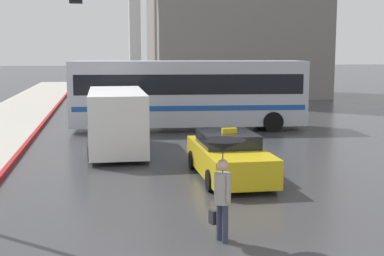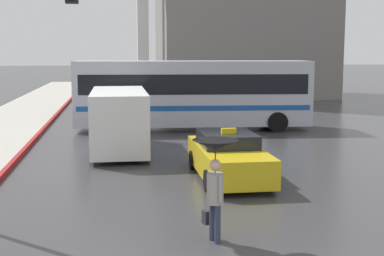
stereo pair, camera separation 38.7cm
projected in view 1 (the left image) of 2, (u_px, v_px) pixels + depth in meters
taxi at (229, 157)px, 15.98m from camera, size 1.91×4.59×1.52m
ambulance_van at (117, 118)px, 20.10m from camera, size 2.11×5.56×2.32m
city_bus at (188, 92)px, 25.90m from camera, size 11.38×3.36×3.33m
pedestrian_with_umbrella at (223, 165)px, 10.44m from camera, size 0.91×0.91×2.06m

